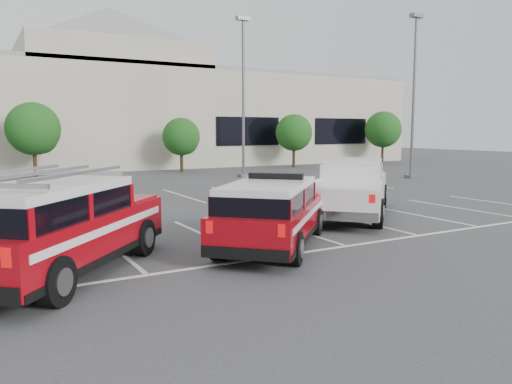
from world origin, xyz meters
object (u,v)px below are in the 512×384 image
at_px(tree_far_right, 383,131).
at_px(light_pole_right, 414,96).
at_px(ladder_suv, 57,234).
at_px(fire_chief_suv, 272,218).
at_px(tree_mid_left, 35,131).
at_px(white_pickup, 351,193).
at_px(tree_right, 295,134).
at_px(tree_mid_right, 182,138).
at_px(light_pole_mid, 243,97).
at_px(convention_building, 86,111).

relative_size(tree_far_right, light_pole_right, 0.47).
bearing_deg(ladder_suv, fire_chief_suv, 40.34).
distance_m(fire_chief_suv, ladder_suv, 5.25).
xyz_separation_m(tree_mid_left, tree_far_right, (30.00, 0.00, 0.00)).
height_order(fire_chief_suv, white_pickup, white_pickup).
height_order(tree_right, ladder_suv, tree_right).
xyz_separation_m(tree_mid_right, light_pole_right, (10.91, -12.05, 2.68)).
height_order(tree_mid_left, fire_chief_suv, tree_mid_left).
height_order(tree_mid_left, tree_right, tree_mid_left).
xyz_separation_m(white_pickup, ladder_suv, (-10.26, -2.79, 0.10)).
relative_size(tree_mid_right, white_pickup, 0.64).
xyz_separation_m(tree_mid_left, light_pole_mid, (11.91, -6.05, 2.14)).
height_order(fire_chief_suv, ladder_suv, ladder_suv).
bearing_deg(light_pole_right, fire_chief_suv, -146.05).
xyz_separation_m(fire_chief_suv, ladder_suv, (-5.25, 0.02, 0.12)).
bearing_deg(fire_chief_suv, tree_far_right, 85.95).
xyz_separation_m(tree_mid_left, white_pickup, (8.16, -21.21, -2.24)).
xyz_separation_m(tree_mid_right, ladder_suv, (-12.10, -23.99, -1.60)).
bearing_deg(tree_far_right, tree_mid_left, 180.00).
bearing_deg(tree_far_right, fire_chief_suv, -138.21).
distance_m(tree_mid_left, white_pickup, 22.83).
bearing_deg(fire_chief_suv, ladder_suv, -136.01).
bearing_deg(light_pole_right, tree_mid_left, 150.05).
relative_size(tree_mid_left, fire_chief_suv, 0.92).
bearing_deg(tree_mid_left, ladder_suv, -95.01).
distance_m(light_pole_right, white_pickup, 16.30).
bearing_deg(fire_chief_suv, light_pole_right, 78.11).
distance_m(convention_building, white_pickup, 31.42).
bearing_deg(tree_far_right, convention_building, 158.49).
distance_m(light_pole_mid, ladder_suv, 23.17).
xyz_separation_m(tree_mid_right, white_pickup, (-1.84, -21.21, -1.70)).
bearing_deg(light_pole_mid, tree_far_right, 18.48).
distance_m(light_pole_right, ladder_suv, 26.28).
height_order(tree_mid_left, light_pole_mid, light_pole_mid).
bearing_deg(tree_mid_right, white_pickup, -94.96).
bearing_deg(tree_mid_left, fire_chief_suv, -82.54).
bearing_deg(light_pole_mid, tree_right, 36.77).
relative_size(tree_mid_left, ladder_suv, 0.84).
bearing_deg(tree_far_right, ladder_suv, -143.23).
bearing_deg(tree_mid_right, ladder_suv, -116.77).
relative_size(tree_mid_left, tree_right, 1.10).
height_order(tree_mid_left, white_pickup, tree_mid_left).
bearing_deg(convention_building, light_pole_mid, -66.74).
height_order(convention_building, tree_mid_left, convention_building).
bearing_deg(ladder_suv, tree_mid_right, 103.73).
distance_m(convention_building, tree_right, 17.96).
bearing_deg(tree_right, fire_chief_suv, -125.08).
bearing_deg(tree_mid_right, tree_right, 0.00).
xyz_separation_m(tree_far_right, light_pole_mid, (-18.09, -6.05, 2.14)).
bearing_deg(ladder_suv, tree_right, 87.85).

